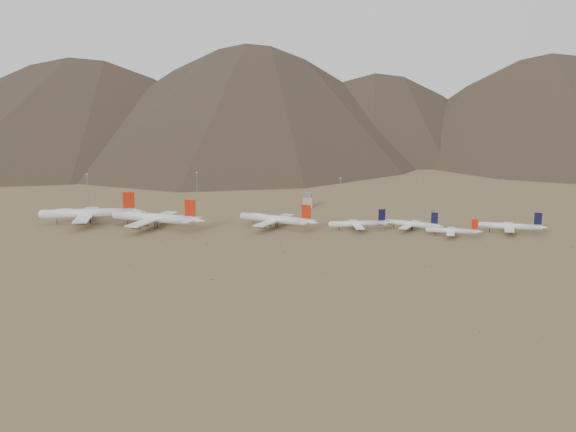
# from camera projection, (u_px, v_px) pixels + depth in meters

# --- Properties ---
(ground) EXTENTS (3000.00, 3000.00, 0.00)m
(ground) POSITION_uv_depth(u_px,v_px,m) (247.00, 238.00, 488.54)
(ground) COLOR olive
(ground) RESTS_ON ground
(mountain_ridge) EXTENTS (4400.00, 1000.00, 300.00)m
(mountain_ridge) POSITION_uv_depth(u_px,v_px,m) (331.00, 51.00, 1336.12)
(mountain_ridge) COLOR #453429
(mountain_ridge) RESTS_ON ground
(widebody_west) EXTENTS (76.79, 60.38, 23.18)m
(widebody_west) POSITION_uv_depth(u_px,v_px,m) (89.00, 213.00, 532.38)
(widebody_west) COLOR silver
(widebody_west) RESTS_ON ground
(widebody_centre) EXTENTS (74.55, 58.64, 22.51)m
(widebody_centre) POSITION_uv_depth(u_px,v_px,m) (155.00, 218.00, 516.75)
(widebody_centre) COLOR silver
(widebody_centre) RESTS_ON ground
(widebody_east) EXTENTS (60.82, 48.55, 18.90)m
(widebody_east) POSITION_uv_depth(u_px,v_px,m) (276.00, 219.00, 518.05)
(widebody_east) COLOR silver
(widebody_east) RESTS_ON ground
(narrowbody_a) EXTENTS (44.83, 32.88, 14.98)m
(narrowbody_a) POSITION_uv_depth(u_px,v_px,m) (359.00, 224.00, 510.72)
(narrowbody_a) COLOR silver
(narrowbody_a) RESTS_ON ground
(narrowbody_b) EXTENTS (41.82, 31.39, 14.57)m
(narrowbody_b) POSITION_uv_depth(u_px,v_px,m) (412.00, 224.00, 509.62)
(narrowbody_b) COLOR silver
(narrowbody_b) RESTS_ON ground
(narrowbody_c) EXTENTS (38.71, 28.08, 12.81)m
(narrowbody_c) POSITION_uv_depth(u_px,v_px,m) (453.00, 231.00, 490.80)
(narrowbody_c) COLOR silver
(narrowbody_c) RESTS_ON ground
(narrowbody_d) EXTENTS (46.92, 34.11, 15.55)m
(narrowbody_d) POSITION_uv_depth(u_px,v_px,m) (512.00, 226.00, 500.65)
(narrowbody_d) COLOR silver
(narrowbody_d) RESTS_ON ground
(control_tower) EXTENTS (8.00, 8.00, 12.00)m
(control_tower) POSITION_uv_depth(u_px,v_px,m) (308.00, 201.00, 600.89)
(control_tower) COLOR tan
(control_tower) RESTS_ON ground
(mast_far_west) EXTENTS (2.00, 0.60, 25.70)m
(mast_far_west) POSITION_uv_depth(u_px,v_px,m) (88.00, 187.00, 615.22)
(mast_far_west) COLOR gray
(mast_far_west) RESTS_ON ground
(mast_west) EXTENTS (2.00, 0.60, 25.70)m
(mast_west) POSITION_uv_depth(u_px,v_px,m) (197.00, 185.00, 626.62)
(mast_west) COLOR gray
(mast_west) RESTS_ON ground
(mast_centre) EXTENTS (2.00, 0.60, 25.70)m
(mast_centre) POSITION_uv_depth(u_px,v_px,m) (340.00, 192.00, 590.97)
(mast_centre) COLOR gray
(mast_centre) RESTS_ON ground
(mast_east) EXTENTS (2.00, 0.60, 25.70)m
(mast_east) POSITION_uv_depth(u_px,v_px,m) (420.00, 188.00, 610.17)
(mast_east) COLOR gray
(mast_east) RESTS_ON ground
(mast_far_east) EXTENTS (2.00, 0.60, 25.70)m
(mast_far_east) POSITION_uv_depth(u_px,v_px,m) (501.00, 193.00, 582.13)
(mast_far_east) COLOR gray
(mast_far_east) RESTS_ON ground
(desert_scrub) EXTENTS (408.17, 169.20, 0.93)m
(desert_scrub) POSITION_uv_depth(u_px,v_px,m) (275.00, 267.00, 413.13)
(desert_scrub) COLOR brown
(desert_scrub) RESTS_ON ground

